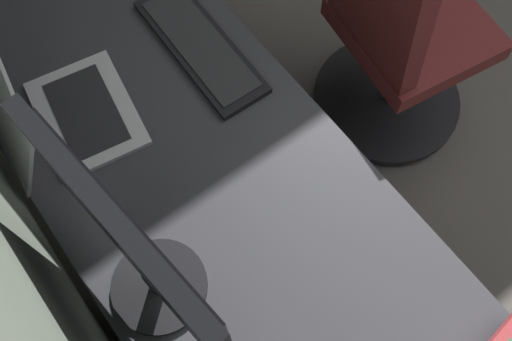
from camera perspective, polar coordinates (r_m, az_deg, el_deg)
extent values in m
cube|color=#38383D|center=(1.23, -1.87, -5.76)|extent=(2.09, 0.66, 0.03)
cylinder|color=silver|center=(2.08, -11.93, 16.60)|extent=(0.05, 0.05, 0.70)
cube|color=#38383D|center=(1.56, -0.02, -13.63)|extent=(0.40, 0.50, 0.69)
cube|color=silver|center=(1.61, 7.31, -8.20)|extent=(0.37, 0.01, 0.61)
cylinder|color=black|center=(1.19, -9.85, -11.55)|extent=(0.20, 0.20, 0.01)
cylinder|color=black|center=(1.14, -10.30, -10.92)|extent=(0.04, 0.04, 0.10)
cube|color=black|center=(0.92, -12.60, -7.65)|extent=(0.46, 0.08, 0.35)
cube|color=black|center=(0.92, -11.66, -7.16)|extent=(0.42, 0.05, 0.31)
cube|color=silver|center=(1.38, -16.91, 5.59)|extent=(0.32, 0.26, 0.01)
cube|color=#262628|center=(1.38, -17.00, 5.77)|extent=(0.25, 0.17, 0.00)
cube|color=silver|center=(1.32, -23.89, 4.96)|extent=(0.30, 0.13, 0.19)
cube|color=#19234C|center=(1.32, -23.89, 4.96)|extent=(0.27, 0.11, 0.16)
cube|color=black|center=(1.44, -5.71, 12.53)|extent=(0.42, 0.15, 0.02)
cube|color=#2D2D30|center=(1.43, -5.75, 12.80)|extent=(0.38, 0.12, 0.00)
cube|color=maroon|center=(1.89, 15.87, 13.81)|extent=(0.50, 0.48, 0.07)
cylinder|color=black|center=(2.06, 14.34, 10.13)|extent=(0.05, 0.05, 0.37)
cylinder|color=black|center=(2.22, 13.15, 7.20)|extent=(0.56, 0.56, 0.03)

